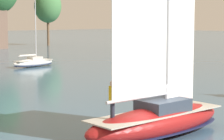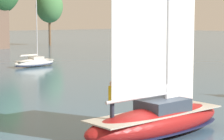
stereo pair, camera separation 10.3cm
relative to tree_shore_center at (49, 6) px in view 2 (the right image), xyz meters
The scene contains 4 objects.
ground_plane 80.48m from the tree_shore_center, 124.04° to the right, with size 400.00×400.00×0.00m, color #42667F.
tree_shore_center is the anchor object (origin of this frame).
sailboat_main 80.38m from the tree_shore_center, 124.04° to the right, with size 8.86×3.19×11.94m.
sailboat_moored_mid_channel 47.04m from the tree_shore_center, 129.99° to the right, with size 5.87×1.82×8.02m.
Camera 2 is at (-16.21, -12.80, 5.57)m, focal length 70.00 mm.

